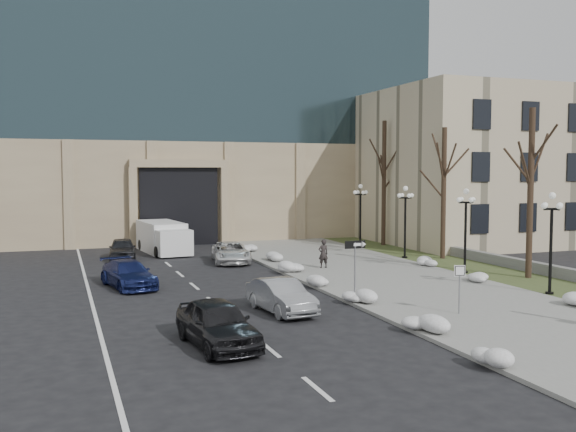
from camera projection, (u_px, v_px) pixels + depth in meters
name	position (u px, v px, depth m)	size (l,w,h in m)	color
ground	(478.00, 347.00, 20.88)	(160.00, 160.00, 0.00)	black
sidewalk	(374.00, 274.00, 35.20)	(9.00, 40.00, 0.12)	gray
curb	(298.00, 279.00, 33.68)	(0.30, 40.00, 0.14)	gray
grass_strip	(474.00, 268.00, 37.40)	(4.00, 40.00, 0.10)	#394623
stone_wall	(481.00, 257.00, 39.93)	(0.50, 30.00, 0.70)	gray
office_tower	(176.00, 34.00, 59.82)	(40.00, 24.70, 36.00)	tan
classical_building	(494.00, 168.00, 54.16)	(22.00, 18.12, 12.00)	#C1B490
car_a	(217.00, 323.00, 20.85)	(1.81, 4.51, 1.54)	black
car_b	(281.00, 296.00, 25.85)	(1.44, 4.12, 1.36)	#96999D
car_c	(128.00, 274.00, 31.44)	(1.85, 4.54, 1.32)	navy
car_d	(231.00, 252.00, 39.95)	(2.15, 4.67, 1.30)	silver
car_e	(122.00, 249.00, 41.47)	(1.64, 4.07, 1.39)	#2A2A2E
pedestrian	(323.00, 254.00, 37.05)	(0.60, 0.40, 1.65)	black
box_truck	(163.00, 238.00, 44.93)	(3.01, 6.93, 2.13)	silver
one_way_sign	(359.00, 252.00, 27.38)	(1.03, 0.29, 2.75)	slate
keep_sign	(460.00, 279.00, 25.08)	(0.43, 0.17, 2.04)	slate
snow_clump_a	(495.00, 356.00, 18.76)	(1.10, 1.60, 0.36)	white
snow_clump_b	(422.00, 325.00, 22.61)	(1.10, 1.60, 0.36)	white
snow_clump_c	(357.00, 298.00, 27.47)	(1.10, 1.60, 0.36)	white
snow_clump_d	(320.00, 281.00, 31.52)	(1.10, 1.60, 0.36)	white
snow_clump_e	(294.00, 269.00, 35.40)	(1.10, 1.60, 0.36)	white
snow_clump_f	(269.00, 258.00, 40.00)	(1.10, 1.60, 0.36)	white
snow_clump_g	(249.00, 249.00, 44.54)	(1.10, 1.60, 0.36)	white
snow_clump_i	(485.00, 278.00, 32.35)	(1.10, 1.60, 0.36)	white
snow_clump_j	(422.00, 262.00, 38.02)	(1.10, 1.60, 0.36)	white
snow_clump_k	(288.00, 268.00, 36.03)	(1.10, 1.60, 0.36)	white
lamppost_a	(551.00, 229.00, 29.11)	(1.18, 1.18, 4.76)	black
lamppost_b	(466.00, 219.00, 35.21)	(1.18, 1.18, 4.76)	black
lamppost_c	(405.00, 212.00, 41.31)	(1.18, 1.18, 4.76)	black
lamppost_d	(360.00, 207.00, 47.41)	(1.18, 1.18, 4.76)	black
tree_near	(531.00, 169.00, 33.41)	(3.20, 3.20, 9.00)	black
tree_mid	(444.00, 174.00, 40.94)	(3.20, 3.20, 8.50)	black
tree_far	(384.00, 165.00, 48.41)	(3.20, 3.20, 9.50)	black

